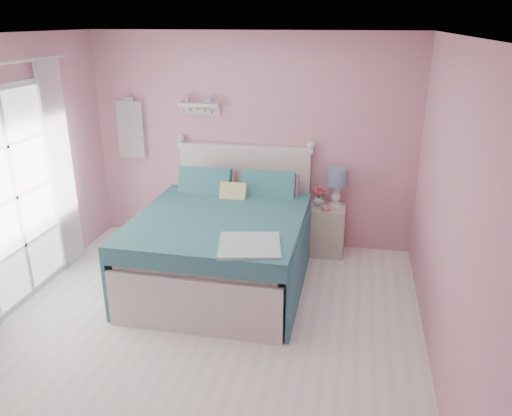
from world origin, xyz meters
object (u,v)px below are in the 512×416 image
(bed, at_px, (224,244))
(table_lamp, at_px, (337,180))
(teacup, at_px, (326,207))
(vase, at_px, (319,200))
(nightstand, at_px, (327,230))

(bed, xyz_separation_m, table_lamp, (1.15, 0.94, 0.51))
(bed, bearing_deg, teacup, 35.59)
(bed, distance_m, vase, 1.34)
(nightstand, bearing_deg, teacup, -97.62)
(bed, distance_m, teacup, 1.30)
(nightstand, height_order, table_lamp, table_lamp)
(nightstand, bearing_deg, vase, 161.66)
(vase, xyz_separation_m, teacup, (0.10, -0.18, -0.03))
(vase, bearing_deg, bed, -136.13)
(bed, distance_m, table_lamp, 1.57)
(vase, bearing_deg, table_lamp, 9.50)
(bed, height_order, teacup, bed)
(nightstand, distance_m, teacup, 0.37)
(vase, relative_size, teacup, 1.27)
(teacup, bearing_deg, vase, 119.11)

